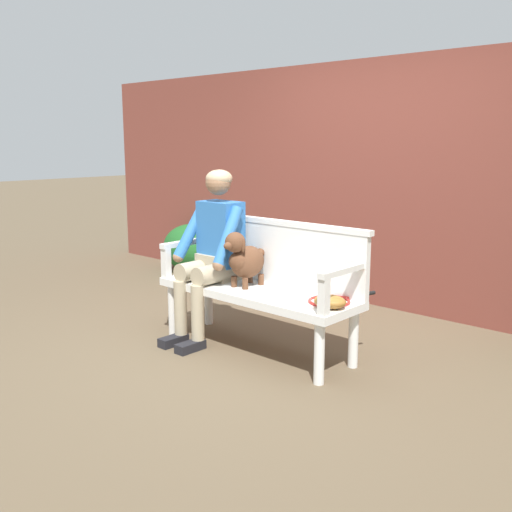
{
  "coord_description": "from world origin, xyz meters",
  "views": [
    {
      "loc": [
        2.89,
        -3.16,
        1.57
      ],
      "look_at": [
        0.0,
        0.0,
        0.73
      ],
      "focal_mm": 41.33,
      "sensor_mm": 36.0,
      "label": 1
    }
  ],
  "objects_px": {
    "dog_on_bench": "(244,259)",
    "tennis_racket": "(332,301)",
    "baseball_glove": "(330,302)",
    "person_seated": "(213,247)",
    "garden_bench": "(256,297)"
  },
  "relations": [
    {
      "from": "person_seated",
      "to": "baseball_glove",
      "type": "xyz_separation_m",
      "value": [
        1.16,
        -0.04,
        -0.22
      ]
    },
    {
      "from": "dog_on_bench",
      "to": "tennis_racket",
      "type": "xyz_separation_m",
      "value": [
        0.75,
        0.09,
        -0.21
      ]
    },
    {
      "from": "baseball_glove",
      "to": "person_seated",
      "type": "bearing_deg",
      "value": 162.53
    },
    {
      "from": "dog_on_bench",
      "to": "baseball_glove",
      "type": "relative_size",
      "value": 1.98
    },
    {
      "from": "garden_bench",
      "to": "baseball_glove",
      "type": "distance_m",
      "value": 0.73
    },
    {
      "from": "person_seated",
      "to": "tennis_racket",
      "type": "height_order",
      "value": "person_seated"
    },
    {
      "from": "person_seated",
      "to": "garden_bench",
      "type": "bearing_deg",
      "value": 2.18
    },
    {
      "from": "person_seated",
      "to": "tennis_racket",
      "type": "bearing_deg",
      "value": 5.23
    },
    {
      "from": "garden_bench",
      "to": "baseball_glove",
      "type": "height_order",
      "value": "baseball_glove"
    },
    {
      "from": "baseball_glove",
      "to": "tennis_racket",
      "type": "bearing_deg",
      "value": 103.47
    },
    {
      "from": "garden_bench",
      "to": "baseball_glove",
      "type": "bearing_deg",
      "value": -4.58
    },
    {
      "from": "garden_bench",
      "to": "dog_on_bench",
      "type": "relative_size",
      "value": 3.77
    },
    {
      "from": "person_seated",
      "to": "baseball_glove",
      "type": "distance_m",
      "value": 1.18
    },
    {
      "from": "dog_on_bench",
      "to": "tennis_racket",
      "type": "distance_m",
      "value": 0.78
    },
    {
      "from": "baseball_glove",
      "to": "dog_on_bench",
      "type": "bearing_deg",
      "value": 161.32
    }
  ]
}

